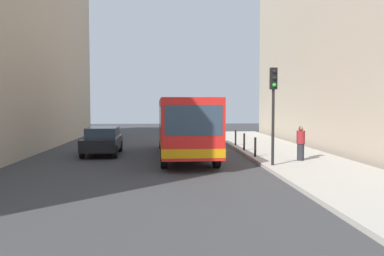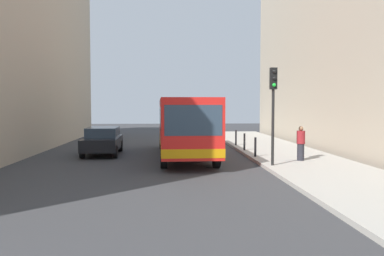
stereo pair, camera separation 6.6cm
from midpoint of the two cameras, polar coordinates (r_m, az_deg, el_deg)
name	(u,v)px [view 1 (the left image)]	position (r m, az deg, el deg)	size (l,w,h in m)	color
ground_plane	(186,163)	(19.39, -0.89, -4.79)	(80.00, 80.00, 0.00)	#38383A
sidewalk	(299,160)	(20.36, 14.52, -4.30)	(4.40, 40.00, 0.15)	#ADA89E
building_right	(384,3)	(26.93, 24.88, 15.36)	(7.00, 32.00, 17.00)	#B2A38C
bus	(184,124)	(21.57, -1.19, 0.62)	(2.77, 11.07, 3.00)	red
car_beside_bus	(103,140)	(22.92, -12.32, -1.66)	(1.94, 4.44, 1.48)	black
traffic_light	(273,98)	(17.66, 11.06, 4.14)	(0.28, 0.33, 4.10)	black
bollard_near	(255,147)	(20.61, 8.63, -2.60)	(0.11, 0.11, 0.95)	black
bollard_mid	(244,142)	(23.42, 7.13, -1.89)	(0.11, 0.11, 0.95)	black
bollard_far	(236,138)	(26.24, 5.96, -1.34)	(0.11, 0.11, 0.95)	black
pedestrian_near_signal	(301,143)	(19.56, 14.67, -2.07)	(0.38, 0.38, 1.58)	#26262D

